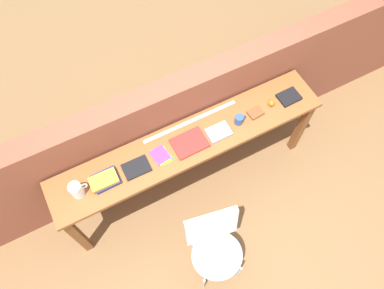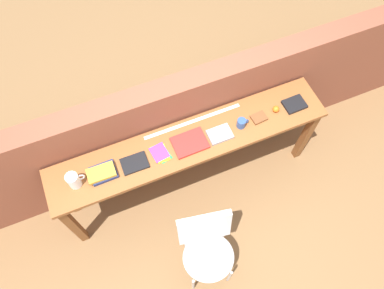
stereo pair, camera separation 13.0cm
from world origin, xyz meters
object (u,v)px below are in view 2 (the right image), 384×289
chair_white_moulded (207,247)px  mug (242,123)px  sports_ball_small (276,109)px  book_repair_rightmost (294,104)px  magazine_cycling (135,163)px  book_stack_leftmost (102,173)px  leather_journal_brown (259,118)px  book_open_centre (190,143)px  pamphlet_pile_colourful (160,153)px  pitcher_white (74,180)px

chair_white_moulded → mug: 1.09m
sports_ball_small → book_repair_rightmost: size_ratio=0.31×
magazine_cycling → book_repair_rightmost: size_ratio=1.12×
magazine_cycling → mug: bearing=0.4°
book_stack_leftmost → sports_ball_small: size_ratio=3.90×
book_stack_leftmost → leather_journal_brown: book_stack_leftmost is taller
book_open_centre → leather_journal_brown: 0.66m
book_open_centre → pamphlet_pile_colourful: bearing=177.5°
pitcher_white → pamphlet_pile_colourful: bearing=-0.0°
book_stack_leftmost → sports_ball_small: same height
chair_white_moulded → book_stack_leftmost: (-0.59, 0.80, 0.38)m
pitcher_white → leather_journal_brown: pitcher_white is taller
pitcher_white → book_repair_rightmost: pitcher_white is taller
pitcher_white → sports_ball_small: 1.82m
magazine_cycling → leather_journal_brown: leather_journal_brown is taller
mug → book_repair_rightmost: mug is taller
chair_white_moulded → magazine_cycling: 0.93m
book_stack_leftmost → mug: bearing=-0.9°
chair_white_moulded → pitcher_white: pitcher_white is taller
pamphlet_pile_colourful → leather_journal_brown: bearing=-0.6°
sports_ball_small → mug: bearing=-176.5°
chair_white_moulded → book_stack_leftmost: bearing=126.5°
chair_white_moulded → leather_journal_brown: bearing=43.5°
pitcher_white → magazine_cycling: 0.50m
chair_white_moulded → book_stack_leftmost: book_stack_leftmost is taller
chair_white_moulded → pamphlet_pile_colourful: bearing=96.6°
chair_white_moulded → mug: size_ratio=8.10×
leather_journal_brown → mug: bearing=178.1°
magazine_cycling → chair_white_moulded: bearing=-66.8°
book_stack_leftmost → magazine_cycling: size_ratio=1.08×
magazine_cycling → mug: mug is taller
leather_journal_brown → book_repair_rightmost: (0.36, 0.00, 0.00)m
pitcher_white → book_repair_rightmost: (2.01, -0.01, -0.06)m
book_open_centre → sports_ball_small: sports_ball_small is taller
pitcher_white → sports_ball_small: size_ratio=3.04×
pamphlet_pile_colourful → chair_white_moulded: bearing=-83.4°
chair_white_moulded → book_open_centre: bearing=77.8°
book_repair_rightmost → pamphlet_pile_colourful: bearing=178.5°
mug → sports_ball_small: mug is taller
mug → chair_white_moulded: bearing=-129.9°
magazine_cycling → pamphlet_pile_colourful: 0.23m
book_repair_rightmost → sports_ball_small: bearing=175.7°
book_stack_leftmost → book_open_centre: (0.76, -0.01, -0.02)m
book_repair_rightmost → chair_white_moulded: bearing=-147.6°
leather_journal_brown → book_open_centre: bearing=175.3°
pitcher_white → book_stack_leftmost: (0.22, 0.00, -0.05)m
book_open_centre → sports_ball_small: size_ratio=4.80×
pitcher_white → mug: pitcher_white is taller
magazine_cycling → leather_journal_brown: bearing=0.9°
magazine_cycling → mug: (0.98, -0.01, 0.04)m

